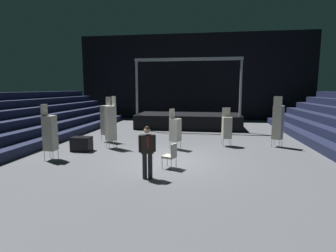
# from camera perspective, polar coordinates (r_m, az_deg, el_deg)

# --- Properties ---
(ground_plane) EXTENTS (22.00, 30.00, 0.10)m
(ground_plane) POSITION_cam_1_polar(r_m,az_deg,el_deg) (10.93, 0.89, -7.73)
(ground_plane) COLOR #515459
(arena_end_wall) EXTENTS (22.00, 0.30, 8.00)m
(arena_end_wall) POSITION_cam_1_polar(r_m,az_deg,el_deg) (25.49, 5.47, 10.48)
(arena_end_wall) COLOR black
(arena_end_wall) RESTS_ON ground_plane
(stage_riser) EXTENTS (7.62, 3.56, 4.99)m
(stage_riser) POSITION_cam_1_polar(r_m,az_deg,el_deg) (19.92, 4.45, 1.31)
(stage_riser) COLOR black
(stage_riser) RESTS_ON ground_plane
(man_with_tie) EXTENTS (0.56, 0.36, 1.75)m
(man_with_tie) POSITION_cam_1_polar(r_m,az_deg,el_deg) (8.58, -4.50, -5.01)
(man_with_tie) COLOR black
(man_with_tie) RESTS_ON ground_plane
(chair_stack_front_left) EXTENTS (0.59, 0.59, 1.96)m
(chair_stack_front_left) POSITION_cam_1_polar(r_m,az_deg,el_deg) (12.74, 1.57, -0.69)
(chair_stack_front_left) COLOR #B2B5BA
(chair_stack_front_left) RESTS_ON ground_plane
(chair_stack_front_right) EXTENTS (0.61, 0.61, 2.56)m
(chair_stack_front_right) POSITION_cam_1_polar(r_m,az_deg,el_deg) (14.28, 22.68, 0.83)
(chair_stack_front_right) COLOR #B2B5BA
(chair_stack_front_right) RESTS_ON ground_plane
(chair_stack_mid_left) EXTENTS (0.62, 0.62, 2.56)m
(chair_stack_mid_left) POSITION_cam_1_polar(r_m,az_deg,el_deg) (13.20, -12.27, 0.72)
(chair_stack_mid_left) COLOR #B2B5BA
(chair_stack_mid_left) RESTS_ON ground_plane
(chair_stack_mid_right) EXTENTS (0.44, 0.44, 2.31)m
(chair_stack_mid_right) POSITION_cam_1_polar(r_m,az_deg,el_deg) (11.85, -24.19, -1.26)
(chair_stack_mid_right) COLOR #B2B5BA
(chair_stack_mid_right) RESTS_ON ground_plane
(chair_stack_mid_centre) EXTENTS (0.51, 0.51, 1.96)m
(chair_stack_mid_centre) POSITION_cam_1_polar(r_m,az_deg,el_deg) (13.76, 12.59, -0.23)
(chair_stack_mid_centre) COLOR #B2B5BA
(chair_stack_mid_centre) RESTS_ON ground_plane
(chair_stack_rear_left) EXTENTS (0.61, 0.61, 2.48)m
(chair_stack_rear_left) POSITION_cam_1_polar(r_m,az_deg,el_deg) (14.89, -13.25, 1.35)
(chair_stack_rear_left) COLOR #B2B5BA
(chair_stack_rear_left) RESTS_ON ground_plane
(equipment_road_case) EXTENTS (0.91, 0.62, 0.67)m
(equipment_road_case) POSITION_cam_1_polar(r_m,az_deg,el_deg) (13.14, -18.18, -3.70)
(equipment_road_case) COLOR black
(equipment_road_case) RESTS_ON ground_plane
(loose_chair_near_man) EXTENTS (0.57, 0.57, 0.95)m
(loose_chair_near_man) POSITION_cam_1_polar(r_m,az_deg,el_deg) (9.74, 0.63, -6.16)
(loose_chair_near_man) COLOR #B2B5BA
(loose_chair_near_man) RESTS_ON ground_plane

